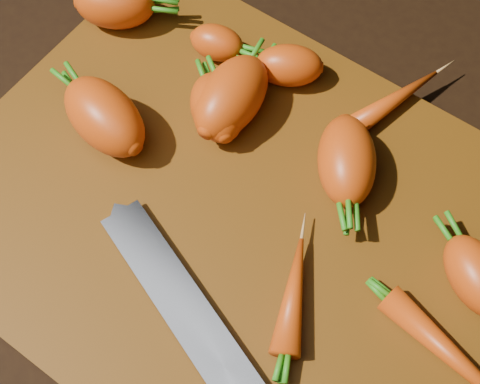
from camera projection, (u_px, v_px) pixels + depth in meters
The scene contains 14 objects.
ground at pixel (234, 218), 0.60m from camera, with size 2.00×2.00×0.01m, color black.
cutting_board at pixel (233, 212), 0.59m from camera, with size 0.50×0.40×0.01m, color #542E09.
carrot_0 at pixel (115, 3), 0.66m from camera, with size 0.08×0.05×0.05m, color #D6460B.
carrot_1 at pixel (217, 107), 0.60m from camera, with size 0.07×0.05×0.05m, color #D6460B.
carrot_2 at pixel (347, 161), 0.58m from camera, with size 0.09×0.05×0.05m, color #D6460B.
carrot_3 at pixel (231, 97), 0.61m from camera, with size 0.09×0.06×0.06m, color #D6460B.
carrot_4 at pixel (289, 66), 0.63m from camera, with size 0.06×0.04×0.04m, color #D6460B.
carrot_5 at pixel (217, 43), 0.65m from camera, with size 0.05×0.03×0.03m, color #D6460B.
carrot_6 at pixel (476, 276), 0.53m from camera, with size 0.07×0.04×0.04m, color #D6460B.
carrot_7 at pixel (390, 103), 0.62m from camera, with size 0.12×0.02×0.02m, color #D6460B.
carrot_8 at pixel (458, 362), 0.51m from camera, with size 0.14×0.03×0.03m, color #D6460B.
carrot_9 at pixel (293, 295), 0.54m from camera, with size 0.10×0.03×0.03m, color #D6460B.
carrot_10 at pixel (104, 117), 0.60m from camera, with size 0.09×0.06×0.06m, color #D6460B.
knife at pixel (196, 325), 0.53m from camera, with size 0.32×0.14×0.02m.
Camera 1 is at (0.15, -0.20, 0.54)m, focal length 50.00 mm.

